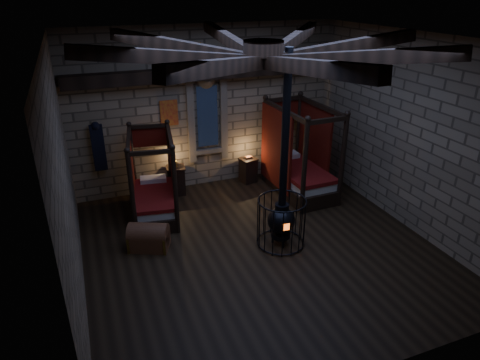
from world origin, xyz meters
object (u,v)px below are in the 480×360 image
object	(u,v)px
bed_left	(155,195)
bed_right	(298,171)
trunk_left	(149,237)
trunk_right	(308,193)
stove	(281,218)

from	to	relation	value
bed_left	bed_right	world-z (taller)	bed_right
trunk_left	trunk_right	distance (m)	4.20
trunk_right	trunk_left	bearing A→B (deg)	166.27
bed_left	bed_right	xyz separation A→B (m)	(3.77, -0.10, 0.08)
bed_left	trunk_right	size ratio (longest dim) A/B	2.49
trunk_left	stove	bearing A→B (deg)	6.64
trunk_right	stove	xyz separation A→B (m)	(-1.51, -1.53, 0.40)
trunk_left	stove	world-z (taller)	stove
bed_left	trunk_left	size ratio (longest dim) A/B	2.17
trunk_left	stove	size ratio (longest dim) A/B	0.23
trunk_right	bed_left	bearing A→B (deg)	145.50
bed_left	trunk_right	distance (m)	3.81
bed_right	trunk_right	bearing A→B (deg)	-95.93
trunk_left	trunk_right	size ratio (longest dim) A/B	1.15
bed_right	bed_left	bearing A→B (deg)	176.74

